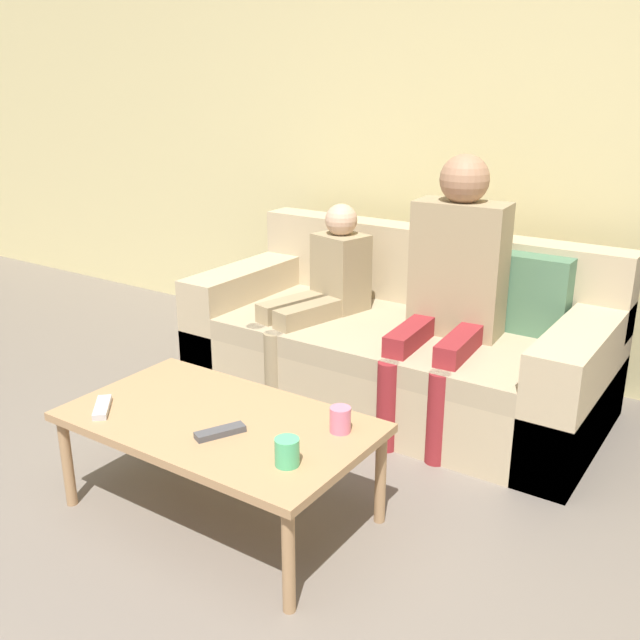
{
  "coord_description": "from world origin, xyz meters",
  "views": [
    {
      "loc": [
        1.35,
        -0.73,
        1.52
      ],
      "look_at": [
        -0.18,
        1.54,
        0.58
      ],
      "focal_mm": 40.0,
      "sensor_mm": 36.0,
      "label": 1
    }
  ],
  "objects_px": {
    "cup_near": "(287,452)",
    "couch": "(399,346)",
    "person_child": "(320,290)",
    "tv_remote_0": "(220,432)",
    "tv_remote_1": "(102,407)",
    "person_adult": "(453,276)",
    "coffee_table": "(219,427)",
    "cup_far": "(340,420)"
  },
  "relations": [
    {
      "from": "cup_near",
      "to": "tv_remote_0",
      "type": "distance_m",
      "value": 0.3
    },
    {
      "from": "cup_near",
      "to": "cup_far",
      "type": "bearing_deg",
      "value": 85.98
    },
    {
      "from": "cup_near",
      "to": "cup_far",
      "type": "relative_size",
      "value": 1.01
    },
    {
      "from": "person_child",
      "to": "tv_remote_0",
      "type": "relative_size",
      "value": 5.35
    },
    {
      "from": "couch",
      "to": "cup_far",
      "type": "xyz_separation_m",
      "value": [
        0.35,
        -1.09,
        0.16
      ]
    },
    {
      "from": "tv_remote_0",
      "to": "tv_remote_1",
      "type": "bearing_deg",
      "value": -142.42
    },
    {
      "from": "tv_remote_1",
      "to": "couch",
      "type": "bearing_deg",
      "value": 29.67
    },
    {
      "from": "person_adult",
      "to": "cup_far",
      "type": "distance_m",
      "value": 1.05
    },
    {
      "from": "coffee_table",
      "to": "cup_far",
      "type": "height_order",
      "value": "cup_far"
    },
    {
      "from": "person_adult",
      "to": "tv_remote_1",
      "type": "bearing_deg",
      "value": -122.72
    },
    {
      "from": "cup_near",
      "to": "cup_far",
      "type": "height_order",
      "value": "same"
    },
    {
      "from": "couch",
      "to": "tv_remote_1",
      "type": "height_order",
      "value": "couch"
    },
    {
      "from": "person_adult",
      "to": "person_child",
      "type": "height_order",
      "value": "person_adult"
    },
    {
      "from": "coffee_table",
      "to": "tv_remote_0",
      "type": "bearing_deg",
      "value": -44.87
    },
    {
      "from": "person_child",
      "to": "cup_near",
      "type": "height_order",
      "value": "person_child"
    },
    {
      "from": "cup_near",
      "to": "couch",
      "type": "bearing_deg",
      "value": 103.51
    },
    {
      "from": "person_child",
      "to": "tv_remote_0",
      "type": "height_order",
      "value": "person_child"
    },
    {
      "from": "person_adult",
      "to": "cup_far",
      "type": "bearing_deg",
      "value": -91.02
    },
    {
      "from": "cup_far",
      "to": "tv_remote_1",
      "type": "xyz_separation_m",
      "value": [
        -0.79,
        -0.34,
        -0.03
      ]
    },
    {
      "from": "coffee_table",
      "to": "cup_near",
      "type": "height_order",
      "value": "cup_near"
    },
    {
      "from": "coffee_table",
      "to": "cup_near",
      "type": "xyz_separation_m",
      "value": [
        0.39,
        -0.12,
        0.08
      ]
    },
    {
      "from": "tv_remote_0",
      "to": "couch",
      "type": "bearing_deg",
      "value": 117.42
    },
    {
      "from": "cup_far",
      "to": "tv_remote_1",
      "type": "distance_m",
      "value": 0.86
    },
    {
      "from": "coffee_table",
      "to": "tv_remote_0",
      "type": "relative_size",
      "value": 6.25
    },
    {
      "from": "person_adult",
      "to": "cup_near",
      "type": "distance_m",
      "value": 1.32
    },
    {
      "from": "couch",
      "to": "coffee_table",
      "type": "height_order",
      "value": "couch"
    },
    {
      "from": "tv_remote_1",
      "to": "tv_remote_0",
      "type": "bearing_deg",
      "value": -31.61
    },
    {
      "from": "coffee_table",
      "to": "person_adult",
      "type": "height_order",
      "value": "person_adult"
    },
    {
      "from": "coffee_table",
      "to": "tv_remote_1",
      "type": "distance_m",
      "value": 0.43
    },
    {
      "from": "person_adult",
      "to": "tv_remote_0",
      "type": "xyz_separation_m",
      "value": [
        -0.26,
        -1.26,
        -0.29
      ]
    },
    {
      "from": "coffee_table",
      "to": "tv_remote_1",
      "type": "bearing_deg",
      "value": -154.6
    },
    {
      "from": "coffee_table",
      "to": "cup_near",
      "type": "distance_m",
      "value": 0.41
    },
    {
      "from": "person_adult",
      "to": "person_child",
      "type": "distance_m",
      "value": 0.69
    },
    {
      "from": "tv_remote_1",
      "to": "person_adult",
      "type": "bearing_deg",
      "value": 18.62
    },
    {
      "from": "coffee_table",
      "to": "couch",
      "type": "bearing_deg",
      "value": 87.27
    },
    {
      "from": "coffee_table",
      "to": "tv_remote_0",
      "type": "height_order",
      "value": "tv_remote_0"
    },
    {
      "from": "couch",
      "to": "tv_remote_0",
      "type": "xyz_separation_m",
      "value": [
        0.03,
        -1.33,
        0.13
      ]
    },
    {
      "from": "coffee_table",
      "to": "person_child",
      "type": "distance_m",
      "value": 1.18
    },
    {
      "from": "person_child",
      "to": "cup_far",
      "type": "relative_size",
      "value": 10.54
    },
    {
      "from": "tv_remote_0",
      "to": "cup_near",
      "type": "bearing_deg",
      "value": 20.51
    },
    {
      "from": "couch",
      "to": "cup_near",
      "type": "relative_size",
      "value": 22.14
    },
    {
      "from": "person_child",
      "to": "cup_far",
      "type": "xyz_separation_m",
      "value": [
        0.73,
        -0.96,
        -0.09
      ]
    }
  ]
}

